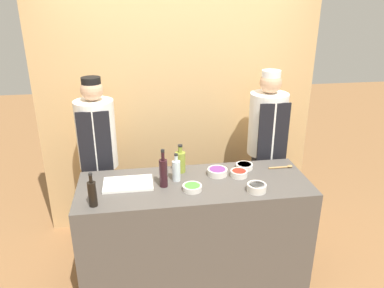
{
  "coord_description": "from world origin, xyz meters",
  "views": [
    {
      "loc": [
        -0.42,
        -2.6,
        2.34
      ],
      "look_at": [
        0.0,
        0.14,
        1.22
      ],
      "focal_mm": 35.0,
      "sensor_mm": 36.0,
      "label": 1
    }
  ],
  "objects_px": {
    "sauce_bowl_green": "(192,187)",
    "sauce_bowl_yellow": "(257,187)",
    "chef_left": "(99,162)",
    "bottle_wine": "(163,172)",
    "sauce_bowl_purple": "(217,172)",
    "bottle_oil": "(180,161)",
    "sauce_bowl_orange": "(244,166)",
    "cutting_board": "(128,184)",
    "sauce_bowl_red": "(239,173)",
    "bottle_clear": "(176,170)",
    "bottle_soy": "(92,193)",
    "chef_right": "(265,151)",
    "wooden_spoon": "(283,167)"
  },
  "relations": [
    {
      "from": "bottle_soy",
      "to": "bottle_clear",
      "type": "bearing_deg",
      "value": 25.32
    },
    {
      "from": "sauce_bowl_green",
      "to": "chef_left",
      "type": "bearing_deg",
      "value": 137.41
    },
    {
      "from": "bottle_oil",
      "to": "sauce_bowl_purple",
      "type": "bearing_deg",
      "value": -19.59
    },
    {
      "from": "cutting_board",
      "to": "wooden_spoon",
      "type": "xyz_separation_m",
      "value": [
        1.32,
        0.11,
        0.0
      ]
    },
    {
      "from": "cutting_board",
      "to": "bottle_clear",
      "type": "height_order",
      "value": "bottle_clear"
    },
    {
      "from": "wooden_spoon",
      "to": "sauce_bowl_purple",
      "type": "bearing_deg",
      "value": -176.16
    },
    {
      "from": "sauce_bowl_green",
      "to": "sauce_bowl_purple",
      "type": "xyz_separation_m",
      "value": [
        0.25,
        0.23,
        0.01
      ]
    },
    {
      "from": "bottle_soy",
      "to": "wooden_spoon",
      "type": "relative_size",
      "value": 1.2
    },
    {
      "from": "sauce_bowl_purple",
      "to": "chef_left",
      "type": "bearing_deg",
      "value": 155.03
    },
    {
      "from": "chef_left",
      "to": "bottle_clear",
      "type": "bearing_deg",
      "value": -38.25
    },
    {
      "from": "bottle_clear",
      "to": "bottle_wine",
      "type": "xyz_separation_m",
      "value": [
        -0.11,
        -0.08,
        0.03
      ]
    },
    {
      "from": "sauce_bowl_yellow",
      "to": "bottle_oil",
      "type": "relative_size",
      "value": 0.6
    },
    {
      "from": "bottle_clear",
      "to": "bottle_soy",
      "type": "bearing_deg",
      "value": -154.68
    },
    {
      "from": "chef_left",
      "to": "bottle_wine",
      "type": "bearing_deg",
      "value": -47.7
    },
    {
      "from": "sauce_bowl_orange",
      "to": "wooden_spoon",
      "type": "distance_m",
      "value": 0.34
    },
    {
      "from": "wooden_spoon",
      "to": "cutting_board",
      "type": "bearing_deg",
      "value": -175.34
    },
    {
      "from": "chef_right",
      "to": "bottle_wine",
      "type": "bearing_deg",
      "value": -150.08
    },
    {
      "from": "bottle_oil",
      "to": "chef_left",
      "type": "bearing_deg",
      "value": 152.9
    },
    {
      "from": "chef_left",
      "to": "chef_right",
      "type": "bearing_deg",
      "value": 0.0
    },
    {
      "from": "sauce_bowl_purple",
      "to": "bottle_wine",
      "type": "relative_size",
      "value": 0.54
    },
    {
      "from": "sauce_bowl_red",
      "to": "chef_right",
      "type": "distance_m",
      "value": 0.66
    },
    {
      "from": "sauce_bowl_green",
      "to": "bottle_wine",
      "type": "relative_size",
      "value": 0.48
    },
    {
      "from": "sauce_bowl_yellow",
      "to": "chef_left",
      "type": "xyz_separation_m",
      "value": [
        -1.23,
        0.78,
        -0.05
      ]
    },
    {
      "from": "sauce_bowl_orange",
      "to": "cutting_board",
      "type": "height_order",
      "value": "sauce_bowl_orange"
    },
    {
      "from": "bottle_oil",
      "to": "chef_left",
      "type": "distance_m",
      "value": 0.8
    },
    {
      "from": "sauce_bowl_red",
      "to": "bottle_wine",
      "type": "distance_m",
      "value": 0.64
    },
    {
      "from": "sauce_bowl_purple",
      "to": "bottle_clear",
      "type": "relative_size",
      "value": 0.71
    },
    {
      "from": "sauce_bowl_purple",
      "to": "bottle_soy",
      "type": "distance_m",
      "value": 1.03
    },
    {
      "from": "sauce_bowl_red",
      "to": "bottle_clear",
      "type": "distance_m",
      "value": 0.52
    },
    {
      "from": "wooden_spoon",
      "to": "chef_left",
      "type": "relative_size",
      "value": 0.13
    },
    {
      "from": "sauce_bowl_red",
      "to": "sauce_bowl_green",
      "type": "bearing_deg",
      "value": -157.46
    },
    {
      "from": "sauce_bowl_red",
      "to": "sauce_bowl_purple",
      "type": "bearing_deg",
      "value": 162.15
    },
    {
      "from": "sauce_bowl_orange",
      "to": "sauce_bowl_yellow",
      "type": "bearing_deg",
      "value": -92.83
    },
    {
      "from": "sauce_bowl_green",
      "to": "sauce_bowl_orange",
      "type": "bearing_deg",
      "value": 31.85
    },
    {
      "from": "sauce_bowl_yellow",
      "to": "chef_left",
      "type": "distance_m",
      "value": 1.46
    },
    {
      "from": "sauce_bowl_purple",
      "to": "chef_left",
      "type": "height_order",
      "value": "chef_left"
    },
    {
      "from": "sauce_bowl_red",
      "to": "bottle_soy",
      "type": "relative_size",
      "value": 0.54
    },
    {
      "from": "chef_right",
      "to": "wooden_spoon",
      "type": "bearing_deg",
      "value": -88.6
    },
    {
      "from": "sauce_bowl_purple",
      "to": "cutting_board",
      "type": "relative_size",
      "value": 0.43
    },
    {
      "from": "sauce_bowl_red",
      "to": "bottle_wine",
      "type": "xyz_separation_m",
      "value": [
        -0.62,
        -0.08,
        0.09
      ]
    },
    {
      "from": "sauce_bowl_red",
      "to": "chef_left",
      "type": "bearing_deg",
      "value": 156.02
    },
    {
      "from": "cutting_board",
      "to": "bottle_wine",
      "type": "xyz_separation_m",
      "value": [
        0.28,
        -0.06,
        0.11
      ]
    },
    {
      "from": "sauce_bowl_green",
      "to": "sauce_bowl_yellow",
      "type": "bearing_deg",
      "value": -10.75
    },
    {
      "from": "sauce_bowl_green",
      "to": "bottle_soy",
      "type": "height_order",
      "value": "bottle_soy"
    },
    {
      "from": "sauce_bowl_green",
      "to": "bottle_soy",
      "type": "bearing_deg",
      "value": -170.83
    },
    {
      "from": "sauce_bowl_orange",
      "to": "sauce_bowl_green",
      "type": "bearing_deg",
      "value": -148.15
    },
    {
      "from": "bottle_wine",
      "to": "sauce_bowl_yellow",
      "type": "bearing_deg",
      "value": -15.18
    },
    {
      "from": "bottle_soy",
      "to": "bottle_wine",
      "type": "height_order",
      "value": "bottle_wine"
    },
    {
      "from": "sauce_bowl_orange",
      "to": "sauce_bowl_purple",
      "type": "height_order",
      "value": "sauce_bowl_purple"
    },
    {
      "from": "sauce_bowl_yellow",
      "to": "sauce_bowl_green",
      "type": "bearing_deg",
      "value": 169.25
    }
  ]
}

